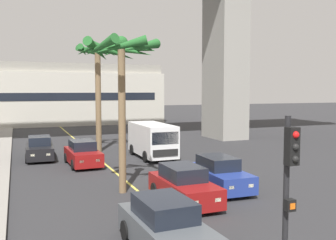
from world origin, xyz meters
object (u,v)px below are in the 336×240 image
car_queue_fourth (40,149)px  car_queue_fifth (184,186)px  car_queue_second (166,227)px  palm_tree_near_median (98,64)px  car_queue_front (219,174)px  traffic_light_median_near (289,189)px  delivery_van (152,139)px  car_queue_third (83,154)px  palm_tree_mid_median (121,62)px

car_queue_fourth → car_queue_fifth: same height
car_queue_second → palm_tree_near_median: (1.88, 18.81, 5.91)m
car_queue_fourth → car_queue_fifth: bearing=-68.7°
car_queue_front → traffic_light_median_near: traffic_light_median_near is taller
car_queue_front → traffic_light_median_near: (-3.77, -9.52, 1.99)m
delivery_van → traffic_light_median_near: (-3.67, -18.74, 1.43)m
car_queue_third → delivery_van: delivery_van is taller
car_queue_fifth → palm_tree_mid_median: (-1.96, 2.53, 5.25)m
car_queue_fourth → palm_tree_near_median: 7.58m
delivery_van → palm_tree_near_median: 7.29m
delivery_van → palm_tree_mid_median: size_ratio=0.74×
traffic_light_median_near → car_queue_third: bearing=94.1°
delivery_van → palm_tree_mid_median: 10.24m
car_queue_front → car_queue_fifth: bearing=-151.0°
delivery_van → palm_tree_near_median: (-2.92, 4.01, 5.34)m
car_queue_fifth → palm_tree_near_median: (-0.59, 14.58, 5.91)m
car_queue_second → palm_tree_mid_median: size_ratio=0.58×
car_queue_second → car_queue_fifth: 4.90m
traffic_light_median_near → palm_tree_mid_median: palm_tree_mid_median is taller
delivery_van → palm_tree_near_median: size_ratio=0.64×
car_queue_fifth → delivery_van: size_ratio=0.78×
car_queue_third → car_queue_fourth: size_ratio=1.00×
car_queue_front → delivery_van: 9.23m
car_queue_fourth → delivery_van: 7.68m
car_queue_front → car_queue_third: same height
traffic_light_median_near → palm_tree_near_median: 23.10m
delivery_van → palm_tree_mid_median: palm_tree_mid_median is taller
car_queue_second → car_queue_fifth: same height
car_queue_third → palm_tree_mid_median: (0.65, -7.08, 5.25)m
car_queue_front → traffic_light_median_near: 10.44m
car_queue_second → car_queue_fifth: bearing=59.7°
car_queue_second → traffic_light_median_near: 4.56m
car_queue_front → palm_tree_near_median: bearing=102.8°
car_queue_front → car_queue_fourth: same height
car_queue_fourth → delivery_van: size_ratio=0.79×
car_queue_second → car_queue_fourth: size_ratio=1.00×
palm_tree_near_median → palm_tree_mid_median: size_ratio=1.15×
car_queue_third → car_queue_front: bearing=-58.6°
palm_tree_near_median → palm_tree_mid_median: (-1.37, -12.05, -0.66)m
car_queue_fourth → traffic_light_median_near: size_ratio=0.99×
car_queue_front → palm_tree_mid_median: bearing=164.9°
car_queue_fifth → delivery_van: bearing=77.6°
car_queue_fourth → delivery_van: delivery_van is taller
car_queue_third → car_queue_fifth: (2.61, -9.61, 0.00)m
car_queue_fifth → palm_tree_near_median: palm_tree_near_median is taller
car_queue_front → car_queue_fourth: (-7.42, 11.47, 0.00)m
car_queue_second → car_queue_fifth: size_ratio=1.01×
car_queue_third → palm_tree_mid_median: 8.84m
car_queue_front → car_queue_third: 9.68m
car_queue_third → delivery_van: 5.06m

